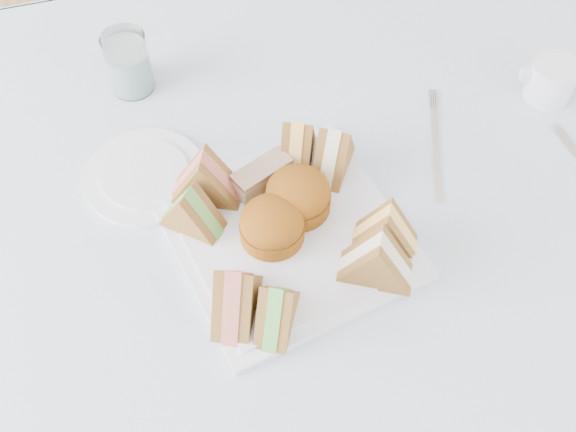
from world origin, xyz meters
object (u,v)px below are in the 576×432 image
object	(u,v)px
table	(325,334)
water_glass	(128,63)
serving_plate	(288,236)
creamer_jug	(551,81)

from	to	relation	value
table	water_glass	world-z (taller)	water_glass
table	serving_plate	world-z (taller)	serving_plate
water_glass	serving_plate	bearing A→B (deg)	-65.36
serving_plate	water_glass	xyz separation A→B (m)	(-0.14, 0.31, 0.04)
creamer_jug	serving_plate	bearing A→B (deg)	-144.64
table	creamer_jug	distance (m)	0.54
water_glass	creamer_jug	bearing A→B (deg)	-17.54
water_glass	creamer_jug	size ratio (longest dim) A/B	1.39
serving_plate	creamer_jug	world-z (taller)	creamer_jug
serving_plate	water_glass	world-z (taller)	water_glass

